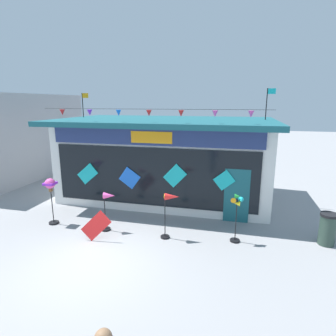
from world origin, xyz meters
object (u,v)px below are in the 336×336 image
at_px(wind_spinner_left, 108,204).
at_px(wind_spinner_center_left, 170,205).
at_px(wind_spinner_center_right, 237,210).
at_px(trash_bin, 328,229).
at_px(wind_spinner_far_left, 51,188).
at_px(display_kite_on_ground, 96,226).
at_px(kite_shop_building, 167,157).

relative_size(wind_spinner_left, wind_spinner_center_left, 0.89).
relative_size(wind_spinner_center_left, wind_spinner_center_right, 0.96).
bearing_deg(wind_spinner_center_right, trash_bin, 10.73).
height_order(wind_spinner_left, trash_bin, wind_spinner_left).
distance_m(wind_spinner_far_left, trash_bin, 9.25).
relative_size(wind_spinner_left, wind_spinner_center_right, 0.86).
relative_size(wind_spinner_far_left, wind_spinner_left, 1.24).
bearing_deg(wind_spinner_far_left, display_kite_on_ground, -20.48).
relative_size(wind_spinner_center_right, trash_bin, 1.57).
distance_m(wind_spinner_left, display_kite_on_ground, 0.89).
relative_size(wind_spinner_center_right, display_kite_on_ground, 1.72).
bearing_deg(trash_bin, display_kite_on_ground, -167.97).
distance_m(kite_shop_building, display_kite_on_ground, 5.21).
bearing_deg(kite_shop_building, trash_bin, -29.88).
height_order(kite_shop_building, wind_spinner_center_right, kite_shop_building).
height_order(wind_spinner_left, wind_spinner_center_left, wind_spinner_center_left).
xyz_separation_m(kite_shop_building, wind_spinner_center_right, (3.21, -3.94, -0.76)).
bearing_deg(display_kite_on_ground, wind_spinner_far_left, 159.52).
bearing_deg(wind_spinner_center_left, trash_bin, 9.31).
xyz_separation_m(trash_bin, display_kite_on_ground, (-7.03, -1.50, -0.01)).
height_order(wind_spinner_center_right, display_kite_on_ground, wind_spinner_center_right).
bearing_deg(wind_spinner_far_left, wind_spinner_center_right, 1.56).
height_order(wind_spinner_center_right, trash_bin, wind_spinner_center_right).
bearing_deg(wind_spinner_far_left, wind_spinner_center_left, -1.17).
height_order(wind_spinner_far_left, display_kite_on_ground, wind_spinner_far_left).
distance_m(wind_spinner_center_left, wind_spinner_center_right, 2.06).
height_order(wind_spinner_far_left, wind_spinner_center_right, wind_spinner_far_left).
distance_m(trash_bin, display_kite_on_ground, 7.19).
bearing_deg(wind_spinner_center_right, kite_shop_building, 129.11).
distance_m(wind_spinner_far_left, display_kite_on_ground, 2.44).
bearing_deg(trash_bin, kite_shop_building, 150.12).
relative_size(wind_spinner_far_left, wind_spinner_center_left, 1.10).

